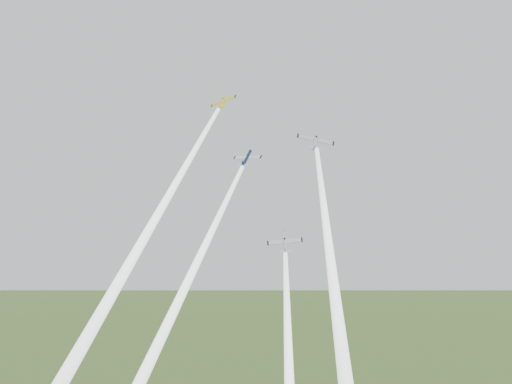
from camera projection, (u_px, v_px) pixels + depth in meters
name	position (u px, v px, depth m)	size (l,w,h in m)	color
plane_yellow	(223.00, 101.00, 149.86)	(6.62, 6.57, 1.04)	gold
smoke_trail_yellow	(151.00, 226.00, 120.46)	(2.43, 2.43, 77.63)	white
plane_navy	(247.00, 158.00, 146.26)	(6.87, 6.82, 1.08)	#0D1A3C
smoke_trail_navy	(185.00, 288.00, 118.91)	(2.43, 2.43, 71.82)	white
plane_silver_right	(316.00, 140.00, 145.85)	(8.69, 8.62, 1.36)	#AAB0B8
smoke_trail_silver_right	(329.00, 249.00, 119.63)	(2.43, 2.43, 62.70)	white
plane_silver_low	(285.00, 243.00, 134.56)	(7.56, 7.50, 1.18)	#A7AFB5
smoke_trail_silver_low	(289.00, 372.00, 110.73)	(2.43, 2.43, 56.44)	white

